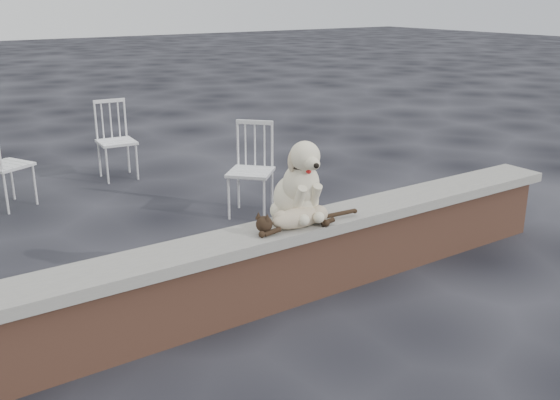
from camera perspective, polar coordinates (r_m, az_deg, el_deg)
ground at (r=4.51m, az=-3.36°, el=-10.16°), size 60.00×60.00×0.00m
brick_wall at (r=4.40m, az=-3.42°, el=-7.29°), size 6.00×0.30×0.50m
capstone at (r=4.28m, az=-3.49°, el=-3.79°), size 6.20×0.40×0.08m
dog at (r=4.48m, az=1.49°, el=1.98°), size 0.48×0.59×0.62m
cat at (r=4.39m, az=1.76°, el=-1.47°), size 1.02×0.39×0.17m
chair_e at (r=7.10m, az=-23.68°, el=3.05°), size 0.75×0.75×0.94m
chair_d at (r=6.27m, az=-2.70°, el=2.72°), size 0.79×0.79×0.94m
chair_b at (r=7.82m, az=-14.67°, el=5.27°), size 0.61×0.61×0.94m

